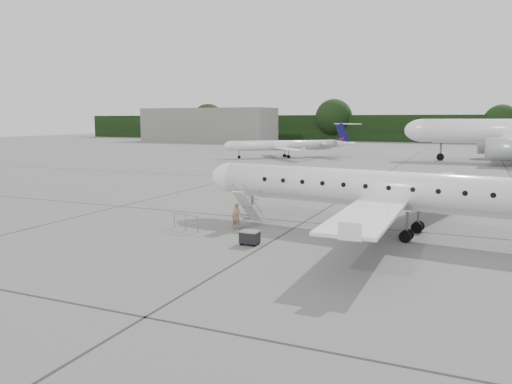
% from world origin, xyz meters
% --- Properties ---
extents(ground, '(320.00, 320.00, 0.00)m').
position_xyz_m(ground, '(0.00, 0.00, 0.00)').
color(ground, slate).
rests_on(ground, ground).
extents(treeline, '(260.00, 4.00, 8.00)m').
position_xyz_m(treeline, '(0.00, 130.00, 4.00)').
color(treeline, black).
rests_on(treeline, ground).
extents(terminal_building, '(40.00, 14.00, 10.00)m').
position_xyz_m(terminal_building, '(-70.00, 110.00, 5.00)').
color(terminal_building, slate).
rests_on(terminal_building, ground).
extents(main_regional_jet, '(31.51, 24.40, 7.48)m').
position_xyz_m(main_regional_jet, '(0.47, 5.37, 3.74)').
color(main_regional_jet, white).
rests_on(main_regional_jet, ground).
extents(airstair, '(1.13, 2.45, 2.34)m').
position_xyz_m(airstair, '(-8.52, 4.18, 1.17)').
color(airstair, white).
rests_on(airstair, ground).
extents(passenger, '(0.67, 0.52, 1.65)m').
position_xyz_m(passenger, '(-8.68, 2.86, 0.83)').
color(passenger, '#8B614C').
rests_on(passenger, ground).
extents(safety_railing, '(2.11, 0.78, 1.00)m').
position_xyz_m(safety_railing, '(-11.39, 1.32, 0.50)').
color(safety_railing, gray).
rests_on(safety_railing, ground).
extents(baggage_cart, '(0.97, 0.79, 0.83)m').
position_xyz_m(baggage_cart, '(-6.35, -0.27, 0.42)').
color(baggage_cart, black).
rests_on(baggage_cart, ground).
extents(bg_regional_left, '(28.48, 27.42, 6.07)m').
position_xyz_m(bg_regional_left, '(-26.53, 58.06, 3.03)').
color(bg_regional_left, white).
rests_on(bg_regional_left, ground).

